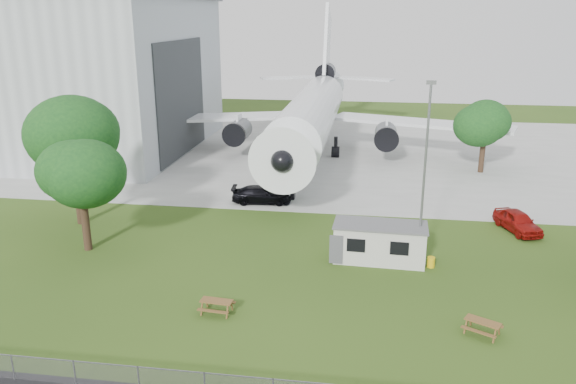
# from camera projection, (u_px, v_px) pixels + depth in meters

# --- Properties ---
(ground) EXTENTS (160.00, 160.00, 0.00)m
(ground) POSITION_uv_depth(u_px,v_px,m) (284.00, 298.00, 33.11)
(ground) COLOR #405C1C
(concrete_apron) EXTENTS (120.00, 46.00, 0.03)m
(concrete_apron) POSITION_uv_depth(u_px,v_px,m) (330.00, 151.00, 68.96)
(concrete_apron) COLOR #B7B7B2
(concrete_apron) RESTS_ON ground
(hangar) EXTENTS (43.00, 31.00, 18.55)m
(hangar) POSITION_uv_depth(u_px,v_px,m) (25.00, 70.00, 69.46)
(hangar) COLOR #B2B7BC
(hangar) RESTS_ON ground
(airliner) EXTENTS (46.36, 47.73, 17.69)m
(airliner) POSITION_uv_depth(u_px,v_px,m) (313.00, 110.00, 65.63)
(airliner) COLOR white
(airliner) RESTS_ON ground
(site_cabin) EXTENTS (6.81, 2.96, 2.62)m
(site_cabin) POSITION_uv_depth(u_px,v_px,m) (380.00, 242.00, 37.76)
(site_cabin) COLOR beige
(site_cabin) RESTS_ON ground
(picnic_west) EXTENTS (1.94, 1.67, 0.76)m
(picnic_west) POSITION_uv_depth(u_px,v_px,m) (217.00, 313.00, 31.43)
(picnic_west) COLOR brown
(picnic_west) RESTS_ON ground
(picnic_east) EXTENTS (2.30, 2.18, 0.76)m
(picnic_east) POSITION_uv_depth(u_px,v_px,m) (481.00, 334.00, 29.33)
(picnic_east) COLOR brown
(picnic_east) RESTS_ON ground
(lamp_mast) EXTENTS (0.16, 0.16, 12.00)m
(lamp_mast) POSITION_uv_depth(u_px,v_px,m) (424.00, 177.00, 36.02)
(lamp_mast) COLOR slate
(lamp_mast) RESTS_ON ground
(tree_west_big) EXTENTS (7.34, 7.34, 11.18)m
(tree_west_big) POSITION_uv_depth(u_px,v_px,m) (70.00, 131.00, 42.69)
(tree_west_big) COLOR #382619
(tree_west_big) RESTS_ON ground
(tree_west_small) EXTENTS (6.00, 6.00, 8.81)m
(tree_west_small) POSITION_uv_depth(u_px,v_px,m) (80.00, 171.00, 38.18)
(tree_west_small) COLOR #382619
(tree_west_small) RESTS_ON ground
(tree_far_apron) EXTENTS (5.20, 5.20, 7.55)m
(tree_far_apron) POSITION_uv_depth(u_px,v_px,m) (485.00, 126.00, 58.02)
(tree_far_apron) COLOR #382619
(tree_far_apron) RESTS_ON ground
(car_ne_hatch) EXTENTS (3.34, 5.06, 1.60)m
(car_ne_hatch) POSITION_uv_depth(u_px,v_px,m) (518.00, 221.00, 43.04)
(car_ne_hatch) COLOR maroon
(car_ne_hatch) RESTS_ON ground
(car_apron_van) EXTENTS (5.39, 2.63, 1.51)m
(car_apron_van) POSITION_uv_depth(u_px,v_px,m) (261.00, 195.00, 49.54)
(car_apron_van) COLOR black
(car_apron_van) RESTS_ON ground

